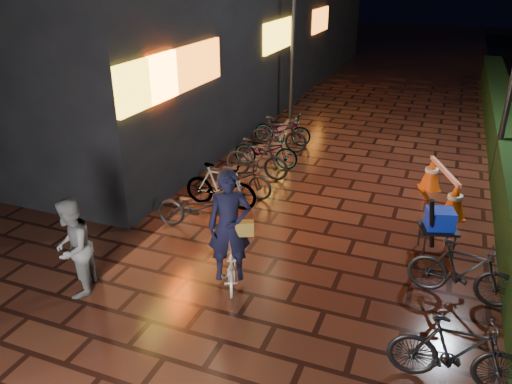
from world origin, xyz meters
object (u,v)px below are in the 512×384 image
at_px(bystander_person, 73,248).
at_px(cart_assembly, 439,222).
at_px(traffic_barrier, 442,186).
at_px(cyclist, 230,242).

bearing_deg(bystander_person, cart_assembly, 101.88).
distance_m(traffic_barrier, cart_assembly, 2.16).
xyz_separation_m(cyclist, cart_assembly, (2.94, 2.13, -0.12)).
bearing_deg(cart_assembly, bystander_person, -147.17).
bearing_deg(cyclist, traffic_barrier, 55.53).
xyz_separation_m(bystander_person, traffic_barrier, (4.99, 5.37, -0.40)).
distance_m(cyclist, traffic_barrier, 5.20).
distance_m(bystander_person, traffic_barrier, 7.34).
bearing_deg(cyclist, bystander_person, -151.92).
relative_size(bystander_person, traffic_barrier, 0.84).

